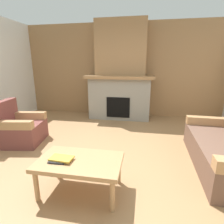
% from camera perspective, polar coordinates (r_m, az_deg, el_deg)
% --- Properties ---
extents(ground, '(9.00, 9.00, 0.00)m').
position_cam_1_polar(ground, '(2.96, -4.58, -15.99)').
color(ground, '#9E754C').
extents(wall_back_wood_panel, '(6.00, 0.12, 2.70)m').
position_cam_1_polar(wall_back_wood_panel, '(5.49, 3.25, 13.24)').
color(wall_back_wood_panel, '#997047').
rests_on(wall_back_wood_panel, ground).
extents(fireplace, '(1.90, 0.82, 2.70)m').
position_cam_1_polar(fireplace, '(5.13, 2.69, 11.03)').
color(fireplace, gray).
rests_on(fireplace, ground).
extents(armchair, '(0.87, 0.87, 0.85)m').
position_cam_1_polar(armchair, '(3.98, -27.77, -4.73)').
color(armchair, brown).
rests_on(armchair, ground).
extents(coffee_table, '(1.00, 0.60, 0.43)m').
position_cam_1_polar(coffee_table, '(2.24, -10.37, -16.15)').
color(coffee_table, tan).
rests_on(coffee_table, ground).
extents(book_stack_near_edge, '(0.27, 0.20, 0.04)m').
position_cam_1_polar(book_stack_near_edge, '(2.24, -16.39, -14.27)').
color(book_stack_near_edge, '#2D2D33').
rests_on(book_stack_near_edge, coffee_table).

